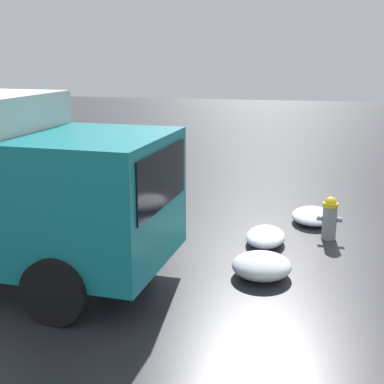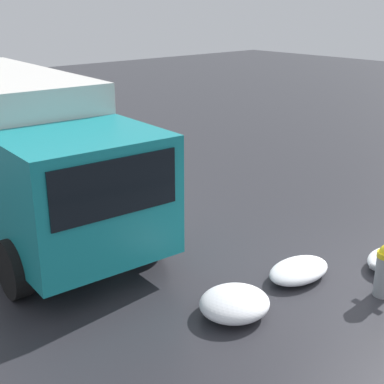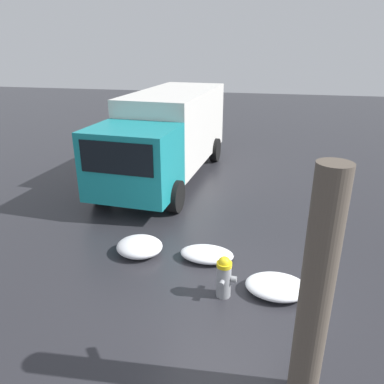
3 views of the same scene
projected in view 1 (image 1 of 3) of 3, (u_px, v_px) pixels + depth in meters
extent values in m
plane|color=#28282D|center=(328.00, 239.00, 10.15)|extent=(60.00, 60.00, 0.00)
cylinder|color=gray|center=(329.00, 223.00, 10.07)|extent=(0.27, 0.27, 0.63)
cylinder|color=yellow|center=(331.00, 205.00, 9.98)|extent=(0.28, 0.28, 0.08)
sphere|color=yellow|center=(331.00, 203.00, 9.97)|extent=(0.23, 0.23, 0.23)
cylinder|color=gray|center=(330.00, 216.00, 10.22)|extent=(0.12, 0.11, 0.11)
cylinder|color=gray|center=(319.00, 218.00, 10.10)|extent=(0.11, 0.10, 0.09)
cylinder|color=gray|center=(340.00, 220.00, 10.00)|extent=(0.11, 0.10, 0.09)
cube|color=teal|center=(98.00, 199.00, 7.71)|extent=(2.11, 2.44, 1.86)
cube|color=black|center=(163.00, 178.00, 7.35)|extent=(0.16, 1.94, 0.82)
cylinder|color=black|center=(125.00, 234.00, 9.05)|extent=(0.92, 0.34, 0.90)
cylinder|color=black|center=(55.00, 291.00, 6.90)|extent=(0.92, 0.34, 0.90)
ellipsoid|color=white|center=(262.00, 266.00, 8.42)|extent=(0.94, 1.02, 0.35)
ellipsoid|color=white|center=(313.00, 216.00, 11.08)|extent=(0.88, 1.17, 0.28)
ellipsoid|color=white|center=(265.00, 236.00, 9.87)|extent=(0.71, 1.15, 0.27)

